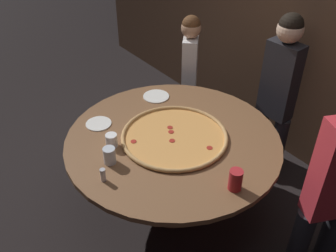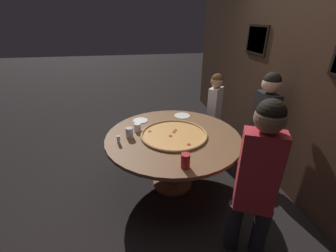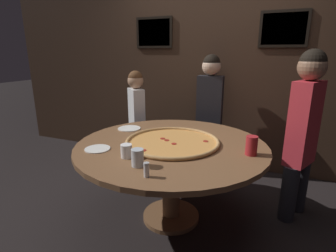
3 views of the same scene
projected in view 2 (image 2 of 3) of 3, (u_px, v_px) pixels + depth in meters
name	position (u px, v px, depth m)	size (l,w,h in m)	color
ground_plane	(173.00, 183.00, 3.06)	(24.00, 24.00, 0.00)	black
back_wall	(288.00, 85.00, 2.71)	(6.40, 0.08, 2.60)	#3D281C
dining_table	(173.00, 144.00, 2.79)	(1.64, 1.64, 0.74)	brown
giant_pizza	(174.00, 134.00, 2.73)	(0.82, 0.82, 0.03)	#E0994C
drink_cup_far_left	(129.00, 133.00, 2.67)	(0.09, 0.09, 0.12)	silver
drink_cup_near_left	(185.00, 161.00, 2.12)	(0.09, 0.09, 0.15)	#B22328
drink_cup_far_right	(137.00, 127.00, 2.82)	(0.09, 0.09, 0.10)	white
white_plate_near_front	(140.00, 120.00, 3.12)	(0.20, 0.20, 0.01)	white
white_plate_far_back	(182.00, 116.00, 3.28)	(0.23, 0.23, 0.01)	white
condiment_shaker	(119.00, 140.00, 2.54)	(0.04, 0.04, 0.10)	silver
diner_centre_back	(264.00, 123.00, 2.83)	(0.37, 0.22, 1.48)	#232328
diner_far_left	(215.00, 108.00, 3.59)	(0.31, 0.31, 1.29)	#232328
diner_side_left	(258.00, 176.00, 1.83)	(0.29, 0.40, 1.53)	#232328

